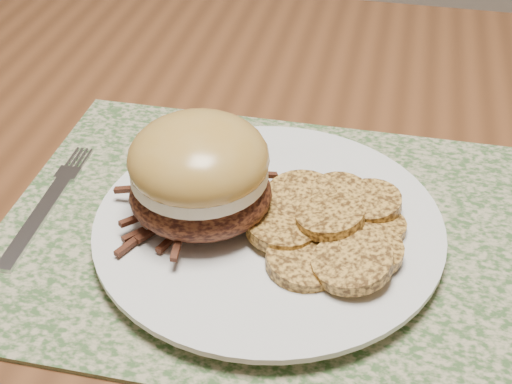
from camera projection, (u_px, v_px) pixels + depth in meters
dining_table at (60, 237)px, 0.70m from camera, size 1.50×0.90×0.75m
placemat at (278, 233)px, 0.58m from camera, size 0.45×0.33×0.00m
dinner_plate at (269, 228)px, 0.57m from camera, size 0.26×0.26×0.02m
pork_sandwich at (199, 174)px, 0.54m from camera, size 0.13×0.12×0.08m
roasted_potatoes at (329, 224)px, 0.54m from camera, size 0.14×0.15×0.03m
fork at (49, 203)px, 0.60m from camera, size 0.02×0.17×0.00m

